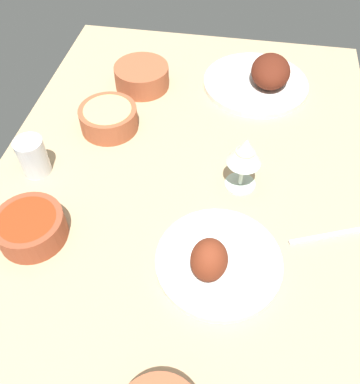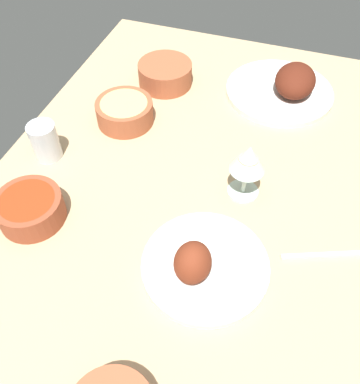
# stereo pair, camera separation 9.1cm
# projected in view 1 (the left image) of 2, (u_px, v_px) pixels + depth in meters

# --- Properties ---
(dining_table) EXTENTS (1.40, 0.90, 0.04)m
(dining_table) POSITION_uv_depth(u_px,v_px,m) (180.00, 203.00, 0.94)
(dining_table) COLOR tan
(dining_table) RESTS_ON ground
(plate_near_viewer) EXTENTS (0.30, 0.30, 0.09)m
(plate_near_viewer) POSITION_uv_depth(u_px,v_px,m) (262.00, 78.00, 1.17)
(plate_near_viewer) COLOR silver
(plate_near_viewer) RESTS_ON dining_table
(plate_center_main) EXTENTS (0.25, 0.25, 0.10)m
(plate_center_main) POSITION_uv_depth(u_px,v_px,m) (216.00, 261.00, 0.80)
(plate_center_main) COLOR silver
(plate_center_main) RESTS_ON dining_table
(bowl_sauce) EXTENTS (0.14, 0.14, 0.06)m
(bowl_sauce) POSITION_uv_depth(u_px,v_px,m) (30.00, 227.00, 0.84)
(bowl_sauce) COLOR brown
(bowl_sauce) RESTS_ON dining_table
(bowl_pasta) EXTENTS (0.15, 0.15, 0.06)m
(bowl_pasta) POSITION_uv_depth(u_px,v_px,m) (109.00, 118.00, 1.05)
(bowl_pasta) COLOR #A35133
(bowl_pasta) RESTS_ON dining_table
(bowl_cream) EXTENTS (0.15, 0.15, 0.06)m
(bowl_cream) POSITION_uv_depth(u_px,v_px,m) (142.00, 76.00, 1.17)
(bowl_cream) COLOR #A35133
(bowl_cream) RESTS_ON dining_table
(wine_glass) EXTENTS (0.08, 0.08, 0.14)m
(wine_glass) POSITION_uv_depth(u_px,v_px,m) (245.00, 154.00, 0.88)
(wine_glass) COLOR silver
(wine_glass) RESTS_ON dining_table
(water_tumbler) EXTENTS (0.07, 0.07, 0.09)m
(water_tumbler) POSITION_uv_depth(u_px,v_px,m) (33.00, 157.00, 0.94)
(water_tumbler) COLOR silver
(water_tumbler) RESTS_ON dining_table
(spoon_loose) EXTENTS (0.07, 0.17, 0.01)m
(spoon_loose) POSITION_uv_depth(u_px,v_px,m) (329.00, 236.00, 0.86)
(spoon_loose) COLOR silver
(spoon_loose) RESTS_ON dining_table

